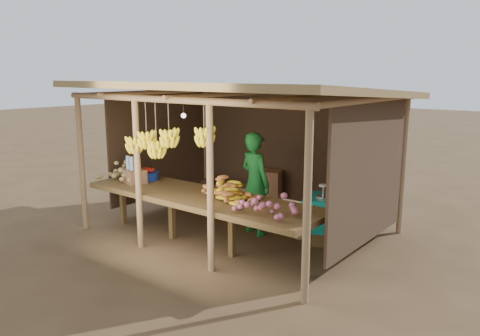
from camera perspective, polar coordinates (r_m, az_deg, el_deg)
The scene contains 13 objects.
ground at distance 7.77m, azimuth -0.00°, elevation -7.61°, with size 60.00×60.00×0.00m, color brown.
stall_structure at distance 7.38m, azimuth -0.10°, elevation 6.60°, with size 4.70×3.50×2.43m.
counter at distance 6.86m, azimuth -4.91°, elevation -3.78°, with size 3.90×1.05×0.80m.
potato_heap at distance 7.93m, azimuth -13.89°, elevation -0.21°, with size 0.88×0.53×0.36m, color tan, non-canonical shape.
sweet_potato_heap at distance 6.60m, azimuth -1.85°, elevation -2.24°, with size 0.86×0.51×0.35m, color #B76B2F, non-canonical shape.
onion_heap at distance 5.79m, azimuth 2.94°, elevation -4.16°, with size 0.84×0.50×0.36m, color #B2566D, non-canonical shape.
banana_pile at distance 6.56m, azimuth -1.83°, elevation -2.34°, with size 0.62×0.37×0.35m, color yellow, non-canonical shape.
tomato_basin at distance 7.92m, azimuth -11.24°, elevation -0.84°, with size 0.39×0.39×0.20m.
bottle_box at distance 7.71m, azimuth -12.72°, elevation -0.56°, with size 0.42×0.37×0.45m.
vendor at distance 7.43m, azimuth 1.86°, elevation -1.90°, with size 0.60×0.39×1.65m, color #176A27.
tarp_crate at distance 7.29m, azimuth 10.79°, elevation -5.99°, with size 0.97×0.91×0.92m.
carton_stack at distance 8.86m, azimuth 2.46°, elevation -2.97°, with size 1.10×0.52×0.76m.
burlap_sacks at distance 9.13m, azimuth -2.94°, elevation -2.98°, with size 0.87×0.46×0.61m.
Camera 1 is at (4.53, -5.78, 2.53)m, focal length 35.00 mm.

